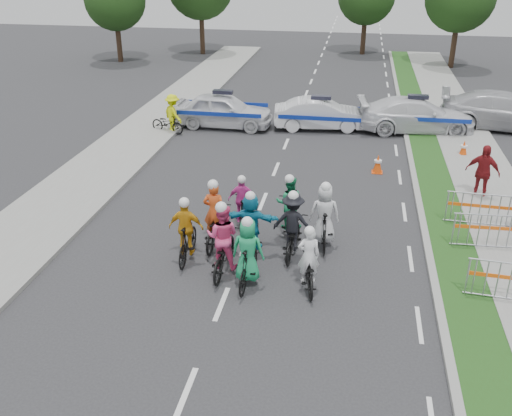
% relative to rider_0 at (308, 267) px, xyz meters
% --- Properties ---
extents(ground, '(90.00, 90.00, 0.00)m').
position_rel_rider_0_xyz_m(ground, '(-1.95, -1.11, -0.58)').
color(ground, '#28282B').
rests_on(ground, ground).
extents(curb_right, '(0.20, 60.00, 0.12)m').
position_rel_rider_0_xyz_m(curb_right, '(3.15, 3.89, -0.52)').
color(curb_right, gray).
rests_on(curb_right, ground).
extents(grass_strip, '(1.20, 60.00, 0.11)m').
position_rel_rider_0_xyz_m(grass_strip, '(3.85, 3.89, -0.53)').
color(grass_strip, '#244315').
rests_on(grass_strip, ground).
extents(sidewalk_right, '(2.40, 60.00, 0.13)m').
position_rel_rider_0_xyz_m(sidewalk_right, '(5.65, 3.89, -0.52)').
color(sidewalk_right, gray).
rests_on(sidewalk_right, ground).
extents(sidewalk_left, '(3.00, 60.00, 0.13)m').
position_rel_rider_0_xyz_m(sidewalk_left, '(-8.45, 3.89, -0.52)').
color(sidewalk_left, gray).
rests_on(sidewalk_left, ground).
extents(rider_0, '(0.92, 1.80, 1.75)m').
position_rel_rider_0_xyz_m(rider_0, '(0.00, 0.00, 0.00)').
color(rider_0, black).
rests_on(rider_0, ground).
extents(rider_1, '(0.83, 1.86, 1.93)m').
position_rel_rider_0_xyz_m(rider_1, '(-1.49, -0.12, 0.16)').
color(rider_1, black).
rests_on(rider_1, ground).
extents(rider_2, '(0.86, 2.02, 2.04)m').
position_rel_rider_0_xyz_m(rider_2, '(-2.24, 0.36, 0.17)').
color(rider_2, black).
rests_on(rider_2, ground).
extents(rider_3, '(0.95, 1.79, 1.87)m').
position_rel_rider_0_xyz_m(rider_3, '(-3.34, 0.82, 0.14)').
color(rider_3, black).
rests_on(rider_3, ground).
extents(rider_4, '(1.11, 1.93, 1.94)m').
position_rel_rider_0_xyz_m(rider_4, '(-0.58, 1.59, 0.17)').
color(rider_4, black).
rests_on(rider_4, ground).
extents(rider_5, '(1.52, 1.81, 1.88)m').
position_rel_rider_0_xyz_m(rider_5, '(-1.72, 1.48, 0.21)').
color(rider_5, black).
rests_on(rider_5, ground).
extents(rider_6, '(0.71, 1.99, 2.02)m').
position_rel_rider_0_xyz_m(rider_6, '(-2.81, 1.78, 0.08)').
color(rider_6, black).
rests_on(rider_6, ground).
extents(rider_7, '(0.88, 1.93, 1.98)m').
position_rel_rider_0_xyz_m(rider_7, '(0.23, 2.25, 0.18)').
color(rider_7, black).
rests_on(rider_7, ground).
extents(rider_8, '(0.83, 1.89, 1.88)m').
position_rel_rider_0_xyz_m(rider_8, '(-0.84, 2.86, 0.11)').
color(rider_8, black).
rests_on(rider_8, ground).
extents(rider_9, '(0.89, 1.66, 1.69)m').
position_rel_rider_0_xyz_m(rider_9, '(-2.26, 3.02, 0.07)').
color(rider_9, black).
rests_on(rider_9, ground).
extents(police_car_0, '(4.61, 1.95, 1.55)m').
position_rel_rider_0_xyz_m(police_car_0, '(-5.15, 12.88, 0.19)').
color(police_car_0, silver).
rests_on(police_car_0, ground).
extents(police_car_1, '(4.36, 2.02, 1.38)m').
position_rel_rider_0_xyz_m(police_car_1, '(-0.71, 13.33, 0.11)').
color(police_car_1, silver).
rests_on(police_car_1, ground).
extents(police_car_2, '(5.44, 2.77, 1.51)m').
position_rel_rider_0_xyz_m(police_car_2, '(3.56, 13.71, 0.17)').
color(police_car_2, silver).
rests_on(police_car_2, ground).
extents(civilian_sedan, '(5.95, 3.05, 1.65)m').
position_rel_rider_0_xyz_m(civilian_sedan, '(7.56, 14.84, 0.24)').
color(civilian_sedan, '#B5B5BA').
rests_on(civilian_sedan, ground).
extents(spectator_2, '(1.20, 0.85, 1.90)m').
position_rel_rider_0_xyz_m(spectator_2, '(5.15, 6.42, 0.37)').
color(spectator_2, maroon).
rests_on(spectator_2, ground).
extents(marshal_hiviz, '(1.28, 1.22, 1.75)m').
position_rel_rider_0_xyz_m(marshal_hiviz, '(-7.14, 11.58, 0.29)').
color(marshal_hiviz, '#D7E50C').
rests_on(marshal_hiviz, ground).
extents(barrier_0, '(2.03, 0.66, 1.12)m').
position_rel_rider_0_xyz_m(barrier_0, '(4.75, 0.12, -0.02)').
color(barrier_0, '#A5A8AD').
rests_on(barrier_0, ground).
extents(barrier_1, '(2.02, 0.59, 1.12)m').
position_rel_rider_0_xyz_m(barrier_1, '(4.75, 2.73, -0.02)').
color(barrier_1, '#A5A8AD').
rests_on(barrier_1, ground).
extents(barrier_2, '(2.02, 0.59, 1.12)m').
position_rel_rider_0_xyz_m(barrier_2, '(4.75, 4.18, -0.02)').
color(barrier_2, '#A5A8AD').
rests_on(barrier_2, ground).
extents(cone_0, '(0.40, 0.40, 0.70)m').
position_rel_rider_0_xyz_m(cone_0, '(1.83, 8.24, -0.24)').
color(cone_0, '#F24C0C').
rests_on(cone_0, ground).
extents(cone_1, '(0.40, 0.40, 0.70)m').
position_rel_rider_0_xyz_m(cone_1, '(5.23, 10.55, -0.24)').
color(cone_1, '#F24C0C').
rests_on(cone_1, ground).
extents(parked_bike, '(1.77, 1.06, 0.88)m').
position_rel_rider_0_xyz_m(parked_bike, '(-7.41, 11.52, -0.14)').
color(parked_bike, black).
rests_on(parked_bike, ground).
extents(tree_0, '(4.20, 4.20, 6.30)m').
position_rel_rider_0_xyz_m(tree_0, '(-15.95, 26.89, 3.60)').
color(tree_0, '#382619').
rests_on(tree_0, ground).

